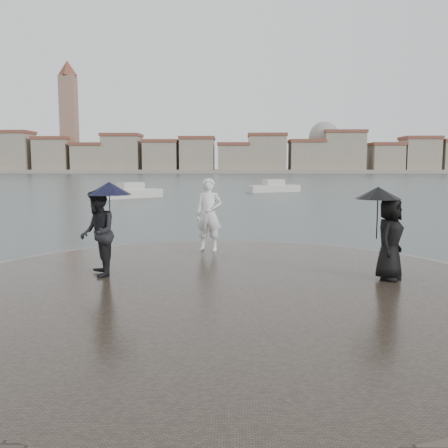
{
  "coord_description": "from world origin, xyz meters",
  "views": [
    {
      "loc": [
        0.23,
        -6.24,
        2.76
      ],
      "look_at": [
        0.0,
        4.8,
        1.45
      ],
      "focal_mm": 40.0,
      "sensor_mm": 36.0,
      "label": 1
    }
  ],
  "objects": [
    {
      "name": "ground",
      "position": [
        0.0,
        0.0,
        0.0
      ],
      "size": [
        400.0,
        400.0,
        0.0
      ],
      "primitive_type": "plane",
      "color": "#2B3835",
      "rests_on": "ground"
    },
    {
      "name": "kerb_ring",
      "position": [
        0.0,
        3.5,
        0.16
      ],
      "size": [
        12.5,
        12.5,
        0.32
      ],
      "primitive_type": "cylinder",
      "color": "gray",
      "rests_on": "ground"
    },
    {
      "name": "quay_tip",
      "position": [
        0.0,
        3.5,
        0.18
      ],
      "size": [
        11.9,
        11.9,
        0.36
      ],
      "primitive_type": "cylinder",
      "color": "#2D261E",
      "rests_on": "ground"
    },
    {
      "name": "statue",
      "position": [
        -0.48,
        7.67,
        1.38
      ],
      "size": [
        0.82,
        0.62,
        2.04
      ],
      "primitive_type": "imported",
      "rotation": [
        0.0,
        0.0,
        -0.19
      ],
      "color": "white",
      "rests_on": "quay_tip"
    },
    {
      "name": "visitor_left",
      "position": [
        -2.67,
        4.36,
        1.47
      ],
      "size": [
        1.22,
        1.13,
        2.04
      ],
      "color": "black",
      "rests_on": "quay_tip"
    },
    {
      "name": "visitor_right",
      "position": [
        3.42,
        4.14,
        1.44
      ],
      "size": [
        1.19,
        1.08,
        1.95
      ],
      "color": "black",
      "rests_on": "quay_tip"
    },
    {
      "name": "far_skyline",
      "position": [
        -6.29,
        160.71,
        5.61
      ],
      "size": [
        260.0,
        20.0,
        37.0
      ],
      "color": "gray",
      "rests_on": "ground"
    },
    {
      "name": "boats",
      "position": [
        5.57,
        37.88,
        0.38
      ],
      "size": [
        34.77,
        15.14,
        1.5
      ],
      "color": "beige",
      "rests_on": "ground"
    }
  ]
}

